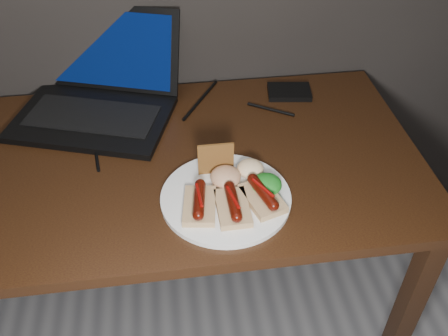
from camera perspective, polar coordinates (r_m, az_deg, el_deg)
desk at (r=1.32m, az=-8.73°, el=-2.10°), size 1.40×0.70×0.75m
laptop at (r=1.45m, az=-14.18°, el=8.24°), size 0.50×0.47×0.25m
hard_drive at (r=1.51m, az=7.46°, el=8.63°), size 0.14×0.10×0.02m
desk_cables at (r=1.39m, az=-11.27°, el=4.74°), size 0.99×0.37×0.01m
plate at (r=1.14m, az=0.21°, el=-3.40°), size 0.36×0.36×0.01m
bread_sausage_left at (r=1.10m, az=-2.83°, el=-4.02°), size 0.09×0.12×0.04m
bread_sausage_center at (r=1.09m, az=1.03°, el=-4.26°), size 0.07×0.12×0.04m
bread_sausage_right at (r=1.12m, az=4.42°, el=-3.17°), size 0.10×0.13×0.04m
crispbread at (r=1.17m, az=-0.95°, el=1.06°), size 0.09×0.01×0.08m
salad_greens at (r=1.14m, az=4.90°, el=-1.88°), size 0.07×0.07×0.04m
salsa_mound at (r=1.16m, az=0.18°, el=-0.99°), size 0.07×0.07×0.04m
coleslaw_mound at (r=1.18m, az=3.02°, el=-0.06°), size 0.06×0.06×0.04m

